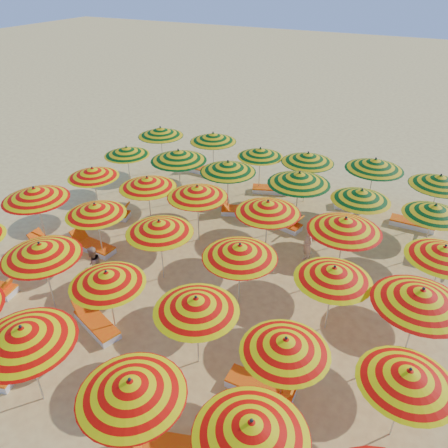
# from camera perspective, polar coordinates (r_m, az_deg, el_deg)

# --- Properties ---
(ground) EXTENTS (120.00, 120.00, 0.00)m
(ground) POSITION_cam_1_polar(r_m,az_deg,el_deg) (15.21, -0.85, -6.04)
(ground) COLOR #F6D26D
(ground) RESTS_ON ground
(umbrella_2) EXTENTS (2.80, 2.80, 2.44)m
(umbrella_2) POSITION_cam_1_polar(r_m,az_deg,el_deg) (10.83, -24.77, -13.03)
(umbrella_2) COLOR silver
(umbrella_2) RESTS_ON ground
(umbrella_3) EXTENTS (2.73, 2.73, 2.35)m
(umbrella_3) POSITION_cam_1_polar(r_m,az_deg,el_deg) (9.26, -12.07, -20.20)
(umbrella_3) COLOR silver
(umbrella_3) RESTS_ON ground
(umbrella_4) EXTENTS (2.38, 2.38, 2.32)m
(umbrella_4) POSITION_cam_1_polar(r_m,az_deg,el_deg) (8.61, 3.57, -25.15)
(umbrella_4) COLOR silver
(umbrella_4) RESTS_ON ground
(umbrella_7) EXTENTS (2.79, 2.79, 2.41)m
(umbrella_7) POSITION_cam_1_polar(r_m,az_deg,el_deg) (13.52, -22.84, -3.15)
(umbrella_7) COLOR silver
(umbrella_7) RESTS_ON ground
(umbrella_8) EXTENTS (2.56, 2.56, 2.19)m
(umbrella_8) POSITION_cam_1_polar(r_m,az_deg,el_deg) (12.16, -15.05, -6.84)
(umbrella_8) COLOR silver
(umbrella_8) RESTS_ON ground
(umbrella_9) EXTENTS (2.47, 2.47, 2.28)m
(umbrella_9) POSITION_cam_1_polar(r_m,az_deg,el_deg) (10.84, -3.66, -10.44)
(umbrella_9) COLOR silver
(umbrella_9) RESTS_ON ground
(umbrella_10) EXTENTS (2.39, 2.39, 2.18)m
(umbrella_10) POSITION_cam_1_polar(r_m,az_deg,el_deg) (10.10, 8.03, -15.40)
(umbrella_10) COLOR silver
(umbrella_10) RESTS_ON ground
(umbrella_11) EXTENTS (2.10, 2.10, 2.19)m
(umbrella_11) POSITION_cam_1_polar(r_m,az_deg,el_deg) (10.15, 22.93, -17.90)
(umbrella_11) COLOR silver
(umbrella_11) RESTS_ON ground
(umbrella_12) EXTENTS (2.51, 2.51, 2.47)m
(umbrella_12) POSITION_cam_1_polar(r_m,az_deg,el_deg) (16.77, -23.47, 3.66)
(umbrella_12) COLOR silver
(umbrella_12) RESTS_ON ground
(umbrella_13) EXTENTS (2.38, 2.38, 2.20)m
(umbrella_13) POSITION_cam_1_polar(r_m,az_deg,el_deg) (15.51, -16.47, 1.86)
(umbrella_13) COLOR silver
(umbrella_13) RESTS_ON ground
(umbrella_14) EXTENTS (2.48, 2.48, 2.30)m
(umbrella_14) POSITION_cam_1_polar(r_m,az_deg,el_deg) (13.87, -8.45, -0.36)
(umbrella_14) COLOR silver
(umbrella_14) RESTS_ON ground
(umbrella_15) EXTENTS (2.86, 2.86, 2.35)m
(umbrella_15) POSITION_cam_1_polar(r_m,az_deg,el_deg) (12.53, 2.09, -3.55)
(umbrella_15) COLOR silver
(umbrella_15) RESTS_ON ground
(umbrella_16) EXTENTS (2.23, 2.23, 2.26)m
(umbrella_16) POSITION_cam_1_polar(r_m,az_deg,el_deg) (12.17, 14.15, -6.29)
(umbrella_16) COLOR silver
(umbrella_16) RESTS_ON ground
(umbrella_17) EXTENTS (2.58, 2.58, 2.49)m
(umbrella_17) POSITION_cam_1_polar(r_m,az_deg,el_deg) (11.78, 24.36, -8.67)
(umbrella_17) COLOR silver
(umbrella_17) RESTS_ON ground
(umbrella_18) EXTENTS (2.21, 2.21, 2.17)m
(umbrella_18) POSITION_cam_1_polar(r_m,az_deg,el_deg) (18.41, -16.76, 6.46)
(umbrella_18) COLOR silver
(umbrella_18) RESTS_ON ground
(umbrella_19) EXTENTS (2.53, 2.53, 2.31)m
(umbrella_19) POSITION_cam_1_polar(r_m,az_deg,el_deg) (16.76, -9.97, 5.37)
(umbrella_19) COLOR silver
(umbrella_19) RESTS_ON ground
(umbrella_20) EXTENTS (2.90, 2.90, 2.35)m
(umbrella_20) POSITION_cam_1_polar(r_m,az_deg,el_deg) (15.79, -3.51, 4.25)
(umbrella_20) COLOR silver
(umbrella_20) RESTS_ON ground
(umbrella_21) EXTENTS (2.28, 2.28, 2.37)m
(umbrella_21) POSITION_cam_1_polar(r_m,az_deg,el_deg) (14.77, 5.74, 2.23)
(umbrella_21) COLOR silver
(umbrella_21) RESTS_ON ground
(umbrella_22) EXTENTS (2.98, 2.98, 2.47)m
(umbrella_22) POSITION_cam_1_polar(r_m,az_deg,el_deg) (14.05, 15.53, -0.07)
(umbrella_22) COLOR silver
(umbrella_22) RESTS_ON ground
(umbrella_23) EXTENTS (2.58, 2.58, 2.26)m
(umbrella_23) POSITION_cam_1_polar(r_m,az_deg,el_deg) (14.12, 26.79, -3.31)
(umbrella_23) COLOR silver
(umbrella_23) RESTS_ON ground
(umbrella_24) EXTENTS (2.12, 2.12, 2.15)m
(umbrella_24) POSITION_cam_1_polar(r_m,az_deg,el_deg) (20.27, -12.61, 9.29)
(umbrella_24) COLOR silver
(umbrella_24) RESTS_ON ground
(umbrella_25) EXTENTS (3.12, 3.12, 2.51)m
(umbrella_25) POSITION_cam_1_polar(r_m,az_deg,el_deg) (18.58, -5.97, 8.90)
(umbrella_25) COLOR silver
(umbrella_25) RESTS_ON ground
(umbrella_26) EXTENTS (2.91, 2.91, 2.41)m
(umbrella_26) POSITION_cam_1_polar(r_m,az_deg,el_deg) (17.63, 0.52, 7.49)
(umbrella_26) COLOR silver
(umbrella_26) RESTS_ON ground
(umbrella_27) EXTENTS (2.82, 2.82, 2.52)m
(umbrella_27) POSITION_cam_1_polar(r_m,az_deg,el_deg) (16.68, 9.79, 5.93)
(umbrella_27) COLOR silver
(umbrella_27) RESTS_ON ground
(umbrella_28) EXTENTS (2.83, 2.83, 2.26)m
(umbrella_28) POSITION_cam_1_polar(r_m,az_deg,el_deg) (16.43, 17.49, 3.62)
(umbrella_28) COLOR silver
(umbrella_28) RESTS_ON ground
(umbrella_29) EXTENTS (2.60, 2.60, 2.21)m
(umbrella_29) POSITION_cam_1_polar(r_m,az_deg,el_deg) (16.45, 25.81, 1.65)
(umbrella_29) COLOR silver
(umbrella_29) RESTS_ON ground
(umbrella_30) EXTENTS (2.79, 2.79, 2.34)m
(umbrella_30) POSITION_cam_1_polar(r_m,az_deg,el_deg) (21.92, -8.29, 11.85)
(umbrella_30) COLOR silver
(umbrella_30) RESTS_ON ground
(umbrella_31) EXTENTS (2.91, 2.91, 2.34)m
(umbrella_31) POSITION_cam_1_polar(r_m,az_deg,el_deg) (20.98, -1.43, 11.26)
(umbrella_31) COLOR silver
(umbrella_31) RESTS_ON ground
(umbrella_32) EXTENTS (2.13, 2.13, 2.17)m
(umbrella_32) POSITION_cam_1_polar(r_m,az_deg,el_deg) (19.65, 4.76, 9.29)
(umbrella_32) COLOR silver
(umbrella_32) RESTS_ON ground
(umbrella_33) EXTENTS (2.32, 2.32, 2.36)m
(umbrella_33) POSITION_cam_1_polar(r_m,az_deg,el_deg) (18.94, 10.90, 8.51)
(umbrella_33) COLOR silver
(umbrella_33) RESTS_ON ground
(umbrella_34) EXTENTS (2.88, 2.88, 2.47)m
(umbrella_34) POSITION_cam_1_polar(r_m,az_deg,el_deg) (18.73, 19.11, 7.39)
(umbrella_34) COLOR silver
(umbrella_34) RESTS_ON ground
(umbrella_35) EXTENTS (2.42, 2.42, 2.35)m
(umbrella_35) POSITION_cam_1_polar(r_m,az_deg,el_deg) (18.49, 26.35, 5.11)
(umbrella_35) COLOR silver
(umbrella_35) RESTS_ON ground
(lounger_1) EXTENTS (1.83, 1.05, 0.69)m
(lounger_1) POSITION_cam_1_polar(r_m,az_deg,el_deg) (10.71, -7.62, -26.90)
(lounger_1) COLOR white
(lounger_1) RESTS_ON ground
(lounger_4) EXTENTS (1.83, 1.14, 0.69)m
(lounger_4) POSITION_cam_1_polar(r_m,az_deg,el_deg) (13.55, -16.36, -12.32)
(lounger_4) COLOR white
(lounger_4) RESTS_ON ground
(lounger_5) EXTENTS (1.73, 0.59, 0.69)m
(lounger_5) POSITION_cam_1_polar(r_m,az_deg,el_deg) (11.56, 4.98, -20.47)
(lounger_5) COLOR white
(lounger_5) RESTS_ON ground
(lounger_6) EXTENTS (1.74, 0.61, 0.69)m
(lounger_6) POSITION_cam_1_polar(r_m,az_deg,el_deg) (17.24, -21.56, -2.95)
(lounger_6) COLOR white
(lounger_6) RESTS_ON ground
(lounger_7) EXTENTS (1.77, 0.70, 0.69)m
(lounger_7) POSITION_cam_1_polar(r_m,az_deg,el_deg) (16.86, -16.78, -2.78)
(lounger_7) COLOR white
(lounger_7) RESTS_ON ground
(lounger_8) EXTENTS (1.82, 0.99, 0.69)m
(lounger_8) POSITION_cam_1_polar(r_m,az_deg,el_deg) (18.80, -14.63, 1.30)
(lounger_8) COLOR white
(lounger_8) RESTS_ON ground
(lounger_9) EXTENTS (1.82, 1.23, 0.69)m
(lounger_9) POSITION_cam_1_polar(r_m,az_deg,el_deg) (18.47, 2.15, 1.81)
(lounger_9) COLOR white
(lounger_9) RESTS_ON ground
(lounger_10) EXTENTS (1.82, 0.97, 0.69)m
(lounger_10) POSITION_cam_1_polar(r_m,az_deg,el_deg) (17.70, 7.58, 0.12)
(lounger_10) COLOR white
(lounger_10) RESTS_ON ground
(lounger_11) EXTENTS (1.75, 0.63, 0.69)m
(lounger_11) POSITION_cam_1_polar(r_m,az_deg,el_deg) (17.16, 26.35, -4.35)
(lounger_11) COLOR white
(lounger_11) RESTS_ON ground
(lounger_12) EXTENTS (1.75, 0.63, 0.69)m
(lounger_12) POSITION_cam_1_polar(r_m,az_deg,el_deg) (22.14, -2.48, 7.02)
(lounger_12) COLOR white
(lounger_12) RESTS_ON ground
(lounger_13) EXTENTS (1.83, 1.14, 0.69)m
(lounger_13) POSITION_cam_1_polar(r_m,az_deg,el_deg) (20.33, 6.30, 4.54)
(lounger_13) COLOR white
(lounger_13) RESTS_ON ground
(lounger_14) EXTENTS (1.83, 1.09, 0.69)m
(lounger_14) POSITION_cam_1_polar(r_m,az_deg,el_deg) (19.73, 16.75, 2.46)
(lounger_14) COLOR white
(lounger_14) RESTS_ON ground
(lounger_15) EXTENTS (1.74, 0.60, 0.69)m
(lounger_15) POSITION_cam_1_polar(r_m,az_deg,el_deg) (19.10, 23.52, 0.06)
(lounger_15) COLOR white
(lounger_15) RESTS_ON ground
(beachgoer_b) EXTENTS (0.56, 0.70, 1.38)m
(beachgoer_b) POSITION_cam_1_polar(r_m,az_deg,el_deg) (14.88, -16.70, -5.23)
(beachgoer_b) COLOR tan
(beachgoer_b) RESTS_ON ground
(beachgoer_a) EXTENTS (0.56, 0.57, 1.32)m
(beachgoer_a) POSITION_cam_1_polar(r_m,az_deg,el_deg) (15.54, 10.85, -2.81)
(beachgoer_a) COLOR tan
(beachgoer_a) RESTS_ON ground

